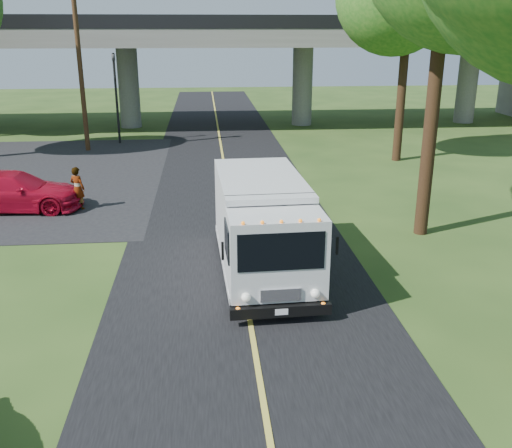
{
  "coord_description": "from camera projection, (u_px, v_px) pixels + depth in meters",
  "views": [
    {
      "loc": [
        -0.93,
        -8.45,
        6.51
      ],
      "look_at": [
        0.36,
        5.78,
        1.6
      ],
      "focal_mm": 40.0,
      "sensor_mm": 36.0,
      "label": 1
    }
  ],
  "objects": [
    {
      "name": "ground",
      "position": [
        265.0,
        414.0,
        10.15
      ],
      "size": [
        120.0,
        120.0,
        0.0
      ],
      "primitive_type": "plane",
      "color": "#274117",
      "rests_on": "ground"
    },
    {
      "name": "road",
      "position": [
        235.0,
        228.0,
        19.57
      ],
      "size": [
        7.0,
        90.0,
        0.02
      ],
      "primitive_type": "cube",
      "color": "black",
      "rests_on": "ground"
    },
    {
      "name": "lane_line",
      "position": [
        235.0,
        228.0,
        19.56
      ],
      "size": [
        0.12,
        90.0,
        0.01
      ],
      "primitive_type": "cube",
      "color": "gold",
      "rests_on": "road"
    },
    {
      "name": "overpass",
      "position": [
        216.0,
        59.0,
        38.81
      ],
      "size": [
        54.0,
        10.0,
        7.3
      ],
      "color": "slate",
      "rests_on": "ground"
    },
    {
      "name": "traffic_signal",
      "position": [
        116.0,
        89.0,
        33.09
      ],
      "size": [
        0.18,
        0.22,
        5.2
      ],
      "color": "black",
      "rests_on": "ground"
    },
    {
      "name": "utility_pole",
      "position": [
        80.0,
        66.0,
        30.63
      ],
      "size": [
        1.6,
        0.26,
        9.0
      ],
      "color": "#472D19",
      "rests_on": "ground"
    },
    {
      "name": "step_van",
      "position": [
        263.0,
        224.0,
        15.63
      ],
      "size": [
        2.54,
        6.38,
        2.64
      ],
      "rotation": [
        0.0,
        0.0,
        0.04
      ],
      "color": "silver",
      "rests_on": "ground"
    },
    {
      "name": "red_sedan",
      "position": [
        14.0,
        191.0,
        21.38
      ],
      "size": [
        5.1,
        2.28,
        1.45
      ],
      "primitive_type": "imported",
      "rotation": [
        0.0,
        0.0,
        1.52
      ],
      "color": "#AF0A23",
      "rests_on": "ground"
    },
    {
      "name": "pedestrian",
      "position": [
        78.0,
        188.0,
        21.44
      ],
      "size": [
        0.71,
        0.62,
        1.64
      ],
      "primitive_type": "imported",
      "rotation": [
        0.0,
        0.0,
        2.67
      ],
      "color": "gray",
      "rests_on": "ground"
    }
  ]
}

